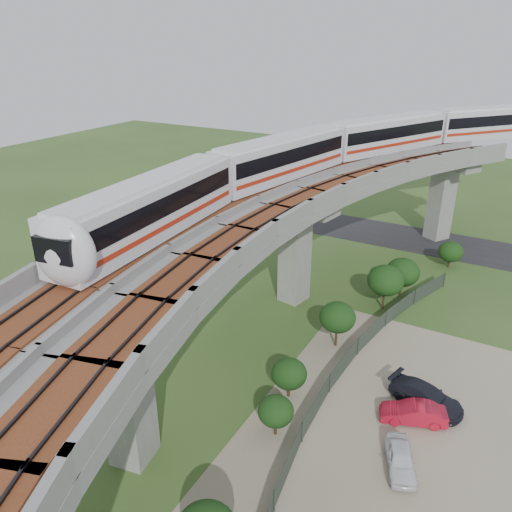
% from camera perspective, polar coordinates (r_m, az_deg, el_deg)
% --- Properties ---
extents(ground, '(160.00, 160.00, 0.00)m').
position_cam_1_polar(ground, '(37.67, -3.92, -11.27)').
color(ground, '#335220').
rests_on(ground, ground).
extents(dirt_lot, '(18.00, 26.00, 0.04)m').
position_cam_1_polar(dirt_lot, '(32.19, 16.71, -19.71)').
color(dirt_lot, gray).
rests_on(dirt_lot, ground).
extents(asphalt_road, '(60.00, 8.00, 0.03)m').
position_cam_1_polar(asphalt_road, '(62.03, 11.28, 3.11)').
color(asphalt_road, '#232326').
rests_on(asphalt_road, ground).
extents(viaduct, '(19.58, 73.98, 11.40)m').
position_cam_1_polar(viaduct, '(31.46, 1.50, 0.23)').
color(viaduct, '#99968E').
rests_on(viaduct, ground).
extents(metro_train, '(21.71, 58.53, 3.64)m').
position_cam_1_polar(metro_train, '(46.34, 11.05, 11.90)').
color(metro_train, silver).
rests_on(metro_train, ground).
extents(fence, '(3.87, 38.73, 1.50)m').
position_cam_1_polar(fence, '(33.88, 10.53, -14.75)').
color(fence, '#2D382D').
rests_on(fence, ground).
extents(tree_0, '(2.45, 2.45, 2.76)m').
position_cam_1_polar(tree_0, '(53.77, 21.36, 0.46)').
color(tree_0, '#382314').
rests_on(tree_0, ground).
extents(tree_1, '(3.00, 3.00, 3.54)m').
position_cam_1_polar(tree_1, '(46.44, 16.42, -1.79)').
color(tree_1, '#382314').
rests_on(tree_1, ground).
extents(tree_2, '(3.06, 3.06, 4.00)m').
position_cam_1_polar(tree_2, '(43.55, 14.60, -2.72)').
color(tree_2, '#382314').
rests_on(tree_2, ground).
extents(tree_3, '(2.70, 2.70, 3.67)m').
position_cam_1_polar(tree_3, '(37.75, 9.30, -6.93)').
color(tree_3, '#382314').
rests_on(tree_3, ground).
extents(tree_4, '(2.31, 2.31, 2.80)m').
position_cam_1_polar(tree_4, '(32.93, 3.81, -13.28)').
color(tree_4, '#382314').
rests_on(tree_4, ground).
extents(tree_5, '(2.12, 2.12, 2.65)m').
position_cam_1_polar(tree_5, '(30.31, 2.27, -17.31)').
color(tree_5, '#382314').
rests_on(tree_5, ground).
extents(car_white, '(2.67, 3.88, 1.23)m').
position_cam_1_polar(car_white, '(30.27, 16.19, -21.38)').
color(car_white, white).
rests_on(car_white, dirt_lot).
extents(car_red, '(4.19, 2.67, 1.30)m').
position_cam_1_polar(car_red, '(33.18, 17.54, -16.73)').
color(car_red, '#AF1025').
rests_on(car_red, dirt_lot).
extents(car_dark, '(5.09, 3.10, 1.38)m').
position_cam_1_polar(car_dark, '(34.59, 18.88, -14.93)').
color(car_dark, black).
rests_on(car_dark, dirt_lot).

